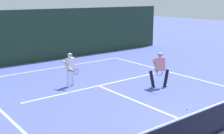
{
  "coord_description": "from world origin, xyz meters",
  "views": [
    {
      "loc": [
        -7.75,
        -4.62,
        4.22
      ],
      "look_at": [
        0.37,
        5.82,
        1.0
      ],
      "focal_mm": 46.58,
      "sensor_mm": 36.0,
      "label": 1
    }
  ],
  "objects": [
    {
      "name": "court_line_baseline_far",
      "position": [
        0.0,
        11.02,
        0.0
      ],
      "size": [
        9.51,
        0.1,
        0.01
      ],
      "primitive_type": "cube",
      "color": "white",
      "rests_on": "ground_plane"
    },
    {
      "name": "court_line_centre",
      "position": [
        0.0,
        3.2,
        0.0
      ],
      "size": [
        0.1,
        6.4,
        0.01
      ],
      "primitive_type": "cube",
      "color": "white",
      "rests_on": "ground_plane"
    },
    {
      "name": "tennis_net",
      "position": [
        0.0,
        0.0,
        0.53
      ],
      "size": [
        10.42,
        0.09,
        1.06
      ],
      "color": "#1E4723",
      "rests_on": "ground_plane"
    },
    {
      "name": "ground_plane",
      "position": [
        0.0,
        0.0,
        0.0
      ],
      "size": [
        80.0,
        80.0,
        0.0
      ],
      "primitive_type": "plane",
      "color": "#4E5BB9"
    },
    {
      "name": "back_fence_windscreen",
      "position": [
        0.0,
        13.26,
        1.71
      ],
      "size": [
        21.33,
        0.12,
        3.43
      ],
      "primitive_type": "cube",
      "color": "#1F3625",
      "rests_on": "ground_plane"
    },
    {
      "name": "court_line_service",
      "position": [
        0.0,
        6.42,
        0.0
      ],
      "size": [
        7.75,
        0.1,
        0.01
      ],
      "primitive_type": "cube",
      "color": "white",
      "rests_on": "ground_plane"
    },
    {
      "name": "player_near",
      "position": [
        2.13,
        4.45,
        0.93
      ],
      "size": [
        1.12,
        0.86,
        1.69
      ],
      "rotation": [
        0.0,
        0.0,
        2.79
      ],
      "color": "black",
      "rests_on": "ground_plane"
    },
    {
      "name": "tennis_ball",
      "position": [
        0.93,
        1.84,
        0.03
      ],
      "size": [
        0.07,
        0.07,
        0.07
      ],
      "primitive_type": "sphere",
      "color": "#D1E033",
      "rests_on": "ground_plane"
    },
    {
      "name": "player_far",
      "position": [
        -1.09,
        7.18,
        0.9
      ],
      "size": [
        0.68,
        0.91,
        1.63
      ],
      "rotation": [
        0.0,
        0.0,
        3.5
      ],
      "color": "silver",
      "rests_on": "ground_plane"
    }
  ]
}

